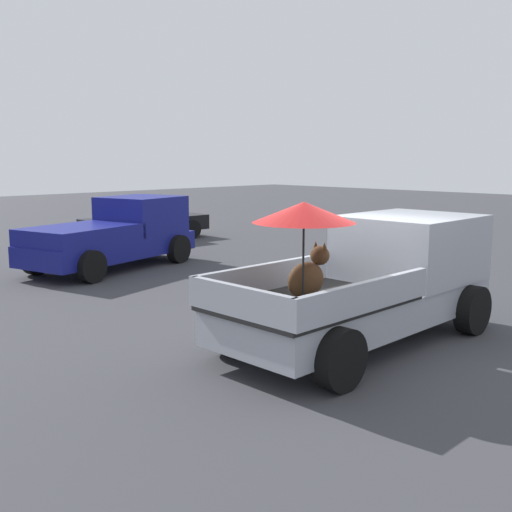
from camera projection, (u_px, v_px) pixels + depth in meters
The scene contains 4 objects.
ground_plane at pixel (358, 343), 9.44m from camera, with size 80.00×80.00×0.00m, color #38383D.
pickup_truck_main at pixel (375, 278), 9.56m from camera, with size 5.06×2.25×2.27m.
pickup_truck_red at pixel (116, 234), 15.87m from camera, with size 5.09×3.06×1.80m.
parked_sedan_far at pixel (145, 219), 21.18m from camera, with size 4.32×2.03×1.33m.
Camera 1 is at (-7.53, -5.35, 2.85)m, focal length 42.74 mm.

